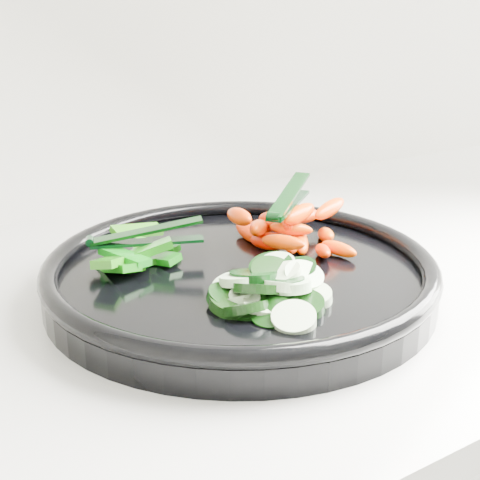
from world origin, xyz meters
TOP-DOWN VIEW (x-y plane):
  - veggie_tray at (-0.70, 1.67)m, footprint 0.47×0.47m
  - cucumber_pile at (-0.72, 1.60)m, footprint 0.13×0.13m
  - carrot_pile at (-0.63, 1.69)m, footprint 0.14×0.14m
  - pepper_pile at (-0.78, 1.73)m, footprint 0.11×0.11m
  - tong_carrot at (-0.62, 1.69)m, footprint 0.10×0.08m
  - tong_pepper at (-0.77, 1.74)m, footprint 0.11×0.06m

SIDE VIEW (x-z plane):
  - veggie_tray at x=-0.70m, z-range 0.93..0.97m
  - cucumber_pile at x=-0.72m, z-range 0.94..0.98m
  - pepper_pile at x=-0.78m, z-range 0.94..0.98m
  - carrot_pile at x=-0.63m, z-range 0.95..1.00m
  - tong_pepper at x=-0.77m, z-range 0.97..0.99m
  - tong_carrot at x=-0.62m, z-range 0.99..1.02m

